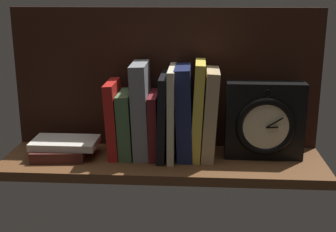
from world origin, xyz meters
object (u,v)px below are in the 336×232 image
object	(u,v)px
book_navy_bierce	(184,112)
framed_clock	(265,122)
book_maroon_dawkins	(154,125)
book_green_romantic	(127,124)
book_gray_chess	(141,110)
book_cream_twain	(172,113)
book_black_skeptic	(164,116)
book_yellow_seinlanguage	(198,110)
book_tan_shortstories	(210,114)
book_stack_side	(62,148)
book_red_requiem	(114,119)

from	to	relation	value
book_navy_bierce	framed_clock	world-z (taller)	book_navy_bierce
framed_clock	book_maroon_dawkins	bearing A→B (deg)	179.72
book_green_romantic	framed_clock	distance (cm)	36.85
book_green_romantic	book_gray_chess	world-z (taller)	book_gray_chess
book_cream_twain	framed_clock	world-z (taller)	book_cream_twain
book_cream_twain	book_maroon_dawkins	bearing A→B (deg)	180.00
book_black_skeptic	book_yellow_seinlanguage	world-z (taller)	book_yellow_seinlanguage
book_gray_chess	book_tan_shortstories	xyz separation A→B (cm)	(18.29, 0.00, -0.75)
book_black_skeptic	book_gray_chess	bearing A→B (deg)	180.00
book_navy_bierce	book_stack_side	bearing A→B (deg)	-175.47
book_red_requiem	book_yellow_seinlanguage	distance (cm)	22.66
book_gray_chess	book_maroon_dawkins	distance (cm)	5.33
book_maroon_dawkins	book_tan_shortstories	bearing A→B (deg)	0.00
book_gray_chess	book_stack_side	bearing A→B (deg)	-173.07
book_yellow_seinlanguage	book_black_skeptic	bearing A→B (deg)	180.00
book_red_requiem	book_cream_twain	bearing A→B (deg)	0.00
book_yellow_seinlanguage	book_maroon_dawkins	bearing A→B (deg)	180.00
book_tan_shortstories	framed_clock	size ratio (longest dim) A/B	1.15
book_green_romantic	book_maroon_dawkins	world-z (taller)	book_green_romantic
book_cream_twain	book_stack_side	world-z (taller)	book_cream_twain
book_cream_twain	book_yellow_seinlanguage	world-z (taller)	book_yellow_seinlanguage
book_green_romantic	book_black_skeptic	xyz separation A→B (cm)	(10.07, 0.00, 2.47)
framed_clock	book_tan_shortstories	bearing A→B (deg)	179.43
book_black_skeptic	book_yellow_seinlanguage	bearing A→B (deg)	0.00
book_black_skeptic	book_red_requiem	bearing A→B (deg)	180.00
book_navy_bierce	book_stack_side	distance (cm)	34.38
book_gray_chess	framed_clock	size ratio (longest dim) A/B	1.23
book_black_skeptic	book_navy_bierce	world-z (taller)	book_navy_bierce
book_red_requiem	book_cream_twain	distance (cm)	15.78
book_black_skeptic	book_tan_shortstories	bearing A→B (deg)	0.00
book_maroon_dawkins	book_green_romantic	bearing A→B (deg)	180.00
book_black_skeptic	book_yellow_seinlanguage	size ratio (longest dim) A/B	0.87
book_cream_twain	book_stack_side	xyz separation A→B (cm)	(-29.61, -2.60, -9.72)
book_green_romantic	book_yellow_seinlanguage	distance (cm)	19.59
book_maroon_dawkins	book_black_skeptic	distance (cm)	3.59
book_green_romantic	book_navy_bierce	distance (cm)	15.93
book_red_requiem	book_cream_twain	size ratio (longest dim) A/B	0.84
book_red_requiem	framed_clock	distance (cm)	40.17
book_navy_bierce	book_stack_side	size ratio (longest dim) A/B	1.39
book_red_requiem	book_yellow_seinlanguage	xyz separation A→B (cm)	(22.49, 0.00, 2.78)
book_maroon_dawkins	book_yellow_seinlanguage	size ratio (longest dim) A/B	0.67
book_yellow_seinlanguage	book_stack_side	size ratio (longest dim) A/B	1.47
book_yellow_seinlanguage	framed_clock	world-z (taller)	book_yellow_seinlanguage
book_black_skeptic	book_yellow_seinlanguage	xyz separation A→B (cm)	(9.07, 0.00, 1.73)
book_gray_chess	book_cream_twain	size ratio (longest dim) A/B	1.04
book_red_requiem	book_tan_shortstories	xyz separation A→B (cm)	(25.72, 0.00, 1.75)
book_cream_twain	book_tan_shortstories	size ratio (longest dim) A/B	1.02
book_gray_chess	book_black_skeptic	bearing A→B (deg)	0.00
book_green_romantic	book_black_skeptic	size ratio (longest dim) A/B	0.78
book_maroon_dawkins	book_black_skeptic	world-z (taller)	book_black_skeptic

